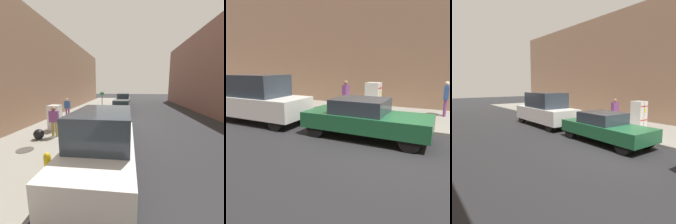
{
  "view_description": "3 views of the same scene",
  "coord_description": "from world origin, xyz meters",
  "views": [
    {
      "loc": [
        0.57,
        -10.86,
        2.92
      ],
      "look_at": [
        -0.55,
        -0.83,
        1.1
      ],
      "focal_mm": 24.0,
      "sensor_mm": 36.0,
      "label": 1
    },
    {
      "loc": [
        6.92,
        1.38,
        2.49
      ],
      "look_at": [
        -0.6,
        -2.38,
        0.73
      ],
      "focal_mm": 35.0,
      "sensor_mm": 36.0,
      "label": 2
    },
    {
      "loc": [
        7.04,
        5.69,
        2.66
      ],
      "look_at": [
        0.24,
        -3.67,
        1.19
      ],
      "focal_mm": 35.0,
      "sensor_mm": 36.0,
      "label": 3
    }
  ],
  "objects": [
    {
      "name": "sidewalk_slab",
      "position": [
        -3.87,
        0.0,
        0.06
      ],
      "size": [
        4.62,
        44.0,
        0.12
      ],
      "primitive_type": "cube",
      "color": "gray",
      "rests_on": "ground"
    },
    {
      "name": "manhole_cover",
      "position": [
        -3.88,
        -5.2,
        0.13
      ],
      "size": [
        0.7,
        0.7,
        0.02
      ],
      "primitive_type": "cylinder",
      "color": "#47443F",
      "rests_on": "sidewalk_slab"
    },
    {
      "name": "parked_sedan_green",
      "position": [
        -0.23,
        -1.13,
        0.71
      ],
      "size": [
        1.79,
        4.41,
        1.38
      ],
      "color": "#1E6038",
      "rests_on": "ground"
    },
    {
      "name": "pedestrian_standing_near",
      "position": [
        -3.44,
        -3.34,
        1.08
      ],
      "size": [
        0.48,
        0.22,
        1.65
      ],
      "rotation": [
        0.0,
        0.0,
        0.05
      ],
      "color": "#A8934C",
      "rests_on": "sidewalk_slab"
    },
    {
      "name": "discarded_refrigerator",
      "position": [
        -4.05,
        -2.05,
        0.9
      ],
      "size": [
        0.7,
        0.71,
        1.55
      ],
      "color": "white",
      "rests_on": "sidewalk_slab"
    },
    {
      "name": "trash_bag",
      "position": [
        -4.07,
        -3.84,
        0.39
      ],
      "size": [
        0.53,
        0.53,
        0.53
      ],
      "primitive_type": "sphere",
      "color": "black",
      "rests_on": "sidewalk_slab"
    },
    {
      "name": "ground_plane",
      "position": [
        0.0,
        0.0,
        0.0
      ],
      "size": [
        80.0,
        80.0,
        0.0
      ],
      "primitive_type": "plane",
      "color": "#28282B"
    },
    {
      "name": "fire_hydrant",
      "position": [
        -1.94,
        -6.75,
        0.49
      ],
      "size": [
        0.22,
        0.22,
        0.72
      ],
      "color": "gold",
      "rests_on": "sidewalk_slab"
    },
    {
      "name": "parked_van_white",
      "position": [
        -0.23,
        -6.3,
        1.05
      ],
      "size": [
        1.96,
        4.76,
        2.13
      ],
      "color": "silver",
      "rests_on": "ground"
    }
  ]
}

